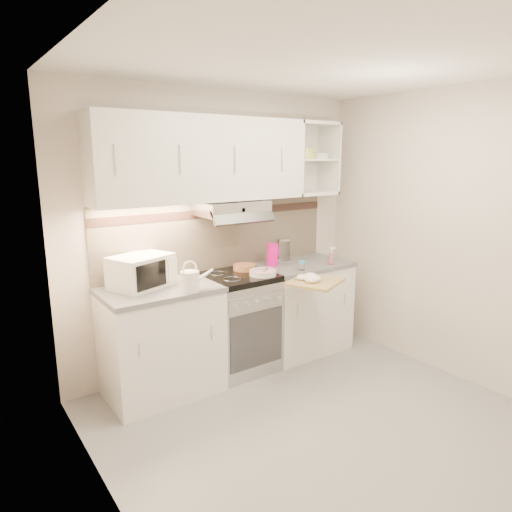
{
  "coord_description": "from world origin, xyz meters",
  "views": [
    {
      "loc": [
        -2.14,
        -2.19,
        1.93
      ],
      "look_at": [
        0.09,
        0.95,
        1.08
      ],
      "focal_mm": 32.0,
      "sensor_mm": 36.0,
      "label": 1
    }
  ],
  "objects_px": {
    "electric_range": "(238,322)",
    "watering_can": "(191,280)",
    "pink_pitcher": "(272,254)",
    "cutting_board": "(315,282)",
    "spray_bottle": "(331,257)",
    "microwave": "(141,271)",
    "plate_stack": "(263,273)",
    "glass_jar": "(285,249)"
  },
  "relations": [
    {
      "from": "watering_can",
      "to": "plate_stack",
      "type": "height_order",
      "value": "watering_can"
    },
    {
      "from": "electric_range",
      "to": "microwave",
      "type": "height_order",
      "value": "microwave"
    },
    {
      "from": "electric_range",
      "to": "glass_jar",
      "type": "relative_size",
      "value": 4.12
    },
    {
      "from": "microwave",
      "to": "pink_pitcher",
      "type": "xyz_separation_m",
      "value": [
        1.3,
        -0.02,
        -0.02
      ]
    },
    {
      "from": "glass_jar",
      "to": "cutting_board",
      "type": "distance_m",
      "value": 0.77
    },
    {
      "from": "plate_stack",
      "to": "cutting_board",
      "type": "xyz_separation_m",
      "value": [
        0.29,
        -0.36,
        -0.05
      ]
    },
    {
      "from": "pink_pitcher",
      "to": "cutting_board",
      "type": "height_order",
      "value": "pink_pitcher"
    },
    {
      "from": "pink_pitcher",
      "to": "spray_bottle",
      "type": "height_order",
      "value": "pink_pitcher"
    },
    {
      "from": "plate_stack",
      "to": "cutting_board",
      "type": "distance_m",
      "value": 0.47
    },
    {
      "from": "pink_pitcher",
      "to": "glass_jar",
      "type": "relative_size",
      "value": 0.98
    },
    {
      "from": "watering_can",
      "to": "cutting_board",
      "type": "relative_size",
      "value": 0.66
    },
    {
      "from": "watering_can",
      "to": "electric_range",
      "type": "bearing_deg",
      "value": 21.99
    },
    {
      "from": "plate_stack",
      "to": "pink_pitcher",
      "type": "xyz_separation_m",
      "value": [
        0.29,
        0.24,
        0.08
      ]
    },
    {
      "from": "plate_stack",
      "to": "glass_jar",
      "type": "bearing_deg",
      "value": 33.94
    },
    {
      "from": "electric_range",
      "to": "glass_jar",
      "type": "height_order",
      "value": "glass_jar"
    },
    {
      "from": "plate_stack",
      "to": "spray_bottle",
      "type": "height_order",
      "value": "spray_bottle"
    },
    {
      "from": "electric_range",
      "to": "glass_jar",
      "type": "bearing_deg",
      "value": 16.1
    },
    {
      "from": "plate_stack",
      "to": "cutting_board",
      "type": "height_order",
      "value": "plate_stack"
    },
    {
      "from": "cutting_board",
      "to": "spray_bottle",
      "type": "bearing_deg",
      "value": 8.04
    },
    {
      "from": "electric_range",
      "to": "watering_can",
      "type": "bearing_deg",
      "value": -159.03
    },
    {
      "from": "microwave",
      "to": "plate_stack",
      "type": "relative_size",
      "value": 2.29
    },
    {
      "from": "watering_can",
      "to": "glass_jar",
      "type": "relative_size",
      "value": 1.3
    },
    {
      "from": "watering_can",
      "to": "spray_bottle",
      "type": "xyz_separation_m",
      "value": [
        1.51,
        0.0,
        -0.01
      ]
    },
    {
      "from": "electric_range",
      "to": "microwave",
      "type": "relative_size",
      "value": 1.65
    },
    {
      "from": "microwave",
      "to": "plate_stack",
      "type": "xyz_separation_m",
      "value": [
        1.01,
        -0.26,
        -0.11
      ]
    },
    {
      "from": "microwave",
      "to": "spray_bottle",
      "type": "distance_m",
      "value": 1.81
    },
    {
      "from": "electric_range",
      "to": "watering_can",
      "type": "relative_size",
      "value": 3.18
    },
    {
      "from": "pink_pitcher",
      "to": "spray_bottle",
      "type": "distance_m",
      "value": 0.57
    },
    {
      "from": "watering_can",
      "to": "cutting_board",
      "type": "height_order",
      "value": "watering_can"
    },
    {
      "from": "electric_range",
      "to": "cutting_board",
      "type": "relative_size",
      "value": 2.08
    },
    {
      "from": "microwave",
      "to": "spray_bottle",
      "type": "relative_size",
      "value": 2.95
    },
    {
      "from": "watering_can",
      "to": "cutting_board",
      "type": "xyz_separation_m",
      "value": [
        1.02,
        -0.3,
        -0.11
      ]
    },
    {
      "from": "plate_stack",
      "to": "pink_pitcher",
      "type": "distance_m",
      "value": 0.39
    },
    {
      "from": "microwave",
      "to": "spray_bottle",
      "type": "xyz_separation_m",
      "value": [
        1.78,
        -0.32,
        -0.06
      ]
    },
    {
      "from": "pink_pitcher",
      "to": "spray_bottle",
      "type": "bearing_deg",
      "value": -13.33
    },
    {
      "from": "microwave",
      "to": "pink_pitcher",
      "type": "relative_size",
      "value": 2.55
    },
    {
      "from": "pink_pitcher",
      "to": "cutting_board",
      "type": "relative_size",
      "value": 0.5
    },
    {
      "from": "microwave",
      "to": "plate_stack",
      "type": "height_order",
      "value": "microwave"
    },
    {
      "from": "watering_can",
      "to": "plate_stack",
      "type": "xyz_separation_m",
      "value": [
        0.73,
        0.06,
        -0.06
      ]
    },
    {
      "from": "glass_jar",
      "to": "microwave",
      "type": "bearing_deg",
      "value": -176.44
    },
    {
      "from": "plate_stack",
      "to": "cutting_board",
      "type": "relative_size",
      "value": 0.55
    },
    {
      "from": "electric_range",
      "to": "spray_bottle",
      "type": "distance_m",
      "value": 1.09
    }
  ]
}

